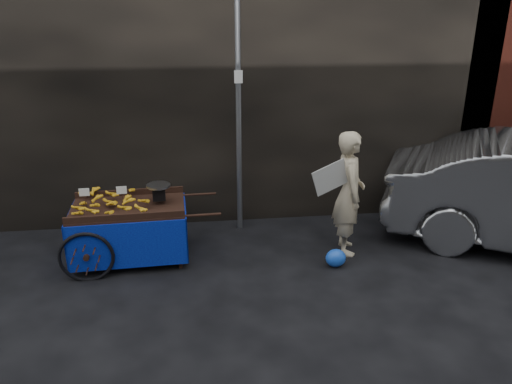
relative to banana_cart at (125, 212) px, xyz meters
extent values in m
plane|color=black|center=(1.36, -0.47, -0.71)|extent=(80.00, 80.00, 0.00)
cube|color=black|center=(0.36, 2.13, 1.79)|extent=(11.00, 2.00, 5.00)
cylinder|color=slate|center=(1.66, 0.83, 1.29)|extent=(0.08, 0.08, 4.00)
cube|color=white|center=(1.66, 0.78, 1.69)|extent=(0.12, 0.02, 0.18)
cube|color=black|center=(0.05, 0.00, 0.05)|extent=(1.56, 1.01, 0.06)
cube|color=black|center=(0.03, 0.45, 0.12)|extent=(1.52, 0.10, 0.10)
cube|color=black|center=(0.07, -0.45, 0.12)|extent=(1.52, 0.10, 0.10)
cube|color=black|center=(0.73, -0.35, -0.33)|extent=(0.05, 0.05, 0.76)
cube|color=black|center=(0.70, 0.41, -0.33)|extent=(0.05, 0.05, 0.76)
cylinder|color=black|center=(1.06, -0.34, 0.05)|extent=(0.48, 0.06, 0.04)
cylinder|color=black|center=(1.03, 0.42, 0.05)|extent=(0.48, 0.06, 0.04)
torus|color=black|center=(-0.45, -0.53, -0.38)|extent=(0.72, 0.08, 0.71)
torus|color=black|center=(-0.49, 0.49, -0.38)|extent=(0.72, 0.08, 0.71)
cylinder|color=black|center=(-0.47, -0.02, -0.38)|extent=(0.09, 1.07, 0.05)
cube|color=#070781|center=(0.07, -0.48, -0.27)|extent=(1.56, 0.08, 0.65)
cube|color=#070781|center=(0.03, 0.49, -0.27)|extent=(1.56, 0.08, 0.65)
cube|color=#070781|center=(-0.72, -0.03, -0.27)|extent=(0.06, 0.99, 0.65)
cube|color=#070781|center=(0.82, 0.03, -0.27)|extent=(0.06, 0.99, 0.65)
cube|color=black|center=(0.48, 0.07, 0.21)|extent=(0.18, 0.14, 0.15)
cylinder|color=silver|center=(0.48, 0.07, 0.35)|extent=(0.34, 0.34, 0.03)
cube|color=white|center=(-0.47, -0.12, 0.37)|extent=(0.13, 0.01, 0.10)
cube|color=white|center=(0.01, -0.11, 0.37)|extent=(0.13, 0.01, 0.10)
imported|color=#BBAB8B|center=(3.12, -0.13, 0.18)|extent=(0.50, 0.70, 1.79)
cube|color=#B4B5AE|center=(2.79, -0.29, 0.49)|extent=(0.57, 0.16, 0.50)
ellipsoid|color=blue|center=(2.84, -0.58, -0.58)|extent=(0.28, 0.22, 0.25)
camera|label=1|loc=(1.02, -6.44, 2.72)|focal=35.00mm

